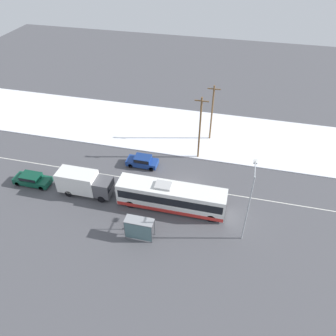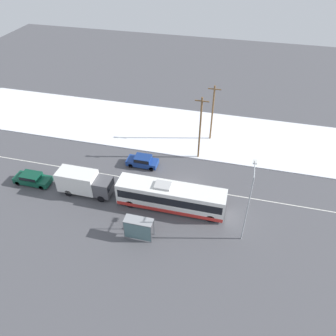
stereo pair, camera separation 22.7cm
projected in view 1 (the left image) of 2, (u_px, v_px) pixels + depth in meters
ground_plane at (185, 187)px, 40.58m from camera, size 120.00×120.00×0.00m
snow_lot at (201, 133)px, 50.18m from camera, size 80.00×13.13×0.12m
lane_marking_center at (185, 187)px, 40.58m from camera, size 60.00×0.12×0.00m
city_bus at (171, 197)px, 36.94m from camera, size 12.32×2.57×3.26m
box_truck at (84, 182)px, 38.77m from camera, size 6.54×2.30×3.00m
sedan_car at (142, 161)px, 43.49m from camera, size 4.15×1.80×1.48m
parked_car_near_truck at (32, 179)px, 40.60m from camera, size 4.59×1.80×1.45m
pedestrian_at_stop at (149, 222)px, 34.68m from camera, size 0.62×0.28×1.73m
bus_shelter at (139, 227)px, 33.34m from camera, size 2.98×1.20×2.40m
streetlamp at (250, 198)px, 31.45m from camera, size 0.36×2.92×8.47m
utility_pole_roadside at (200, 128)px, 42.54m from camera, size 1.80×0.24×9.09m
utility_pole_snowlot at (212, 112)px, 46.34m from camera, size 1.80×0.24×8.50m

